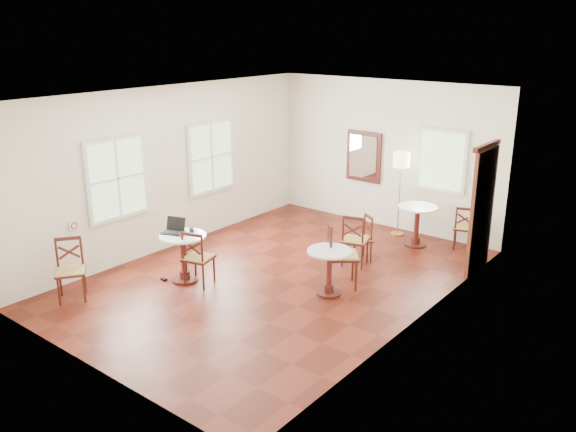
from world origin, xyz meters
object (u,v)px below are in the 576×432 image
object	(u,v)px
floor_lamp	(401,165)
power_adapter	(164,279)
chair_near_b	(70,270)
chair_mid_a	(355,240)
cafe_table_mid	(329,267)
water_glass	(181,235)
chair_mid_b	(340,255)
cafe_table_back	(417,221)
navy_mug	(192,230)
chair_near_a	(198,258)
chair_back_a	(465,228)
cafe_table_near	(184,253)
laptop	(174,229)
chair_back_b	(361,239)
mouse	(182,235)

from	to	relation	value
floor_lamp	power_adapter	distance (m)	5.00
chair_near_b	chair_mid_a	size ratio (longest dim) A/B	1.02
chair_mid_a	floor_lamp	distance (m)	2.12
cafe_table_mid	power_adapter	size ratio (longest dim) A/B	7.12
chair_near_b	water_glass	world-z (taller)	chair_near_b
chair_mid_b	floor_lamp	distance (m)	2.95
cafe_table_back	navy_mug	size ratio (longest dim) A/B	7.58
chair_near_a	chair_mid_b	size ratio (longest dim) A/B	0.86
chair_near_b	chair_mid_b	world-z (taller)	chair_mid_b
cafe_table_mid	chair_back_a	world-z (taller)	chair_back_a
cafe_table_mid	chair_near_b	size ratio (longest dim) A/B	0.77
cafe_table_mid	chair_mid_b	size ratio (longest dim) A/B	0.68
cafe_table_near	navy_mug	world-z (taller)	navy_mug
laptop	chair_near_b	bearing A→B (deg)	-131.59
cafe_table_back	power_adapter	size ratio (longest dim) A/B	7.55
chair_near_b	floor_lamp	xyz separation A→B (m)	(2.48, 5.70, 0.95)
chair_near_a	cafe_table_near	bearing A→B (deg)	-7.95
chair_mid_a	laptop	xyz separation A→B (m)	(-2.02, -2.30, 0.39)
water_glass	navy_mug	bearing A→B (deg)	99.66
chair_back_b	mouse	xyz separation A→B (m)	(-1.75, -2.58, 0.40)
mouse	water_glass	world-z (taller)	water_glass
chair_back_a	laptop	xyz separation A→B (m)	(-3.19, -4.24, 0.44)
chair_near_b	water_glass	distance (m)	1.73
laptop	floor_lamp	bearing A→B (deg)	47.18
cafe_table_back	laptop	distance (m)	4.55
floor_lamp	water_glass	distance (m)	4.60
cafe_table_back	chair_mid_a	distance (m)	1.59
chair_near_b	mouse	xyz separation A→B (m)	(0.87, 1.48, 0.34)
cafe_table_near	chair_near_b	size ratio (longest dim) A/B	0.84
cafe_table_near	chair_mid_b	xyz separation A→B (m)	(2.10, 1.41, 0.04)
chair_near_a	navy_mug	bearing A→B (deg)	-43.21
mouse	power_adapter	world-z (taller)	mouse
water_glass	cafe_table_near	bearing A→B (deg)	124.53
chair_near_a	chair_mid_b	world-z (taller)	chair_mid_b
cafe_table_mid	water_glass	xyz separation A→B (m)	(-2.07, -1.15, 0.38)
chair_back_b	chair_mid_b	bearing A→B (deg)	-38.95
cafe_table_near	chair_near_b	bearing A→B (deg)	-119.02
navy_mug	water_glass	size ratio (longest dim) A/B	1.21
water_glass	chair_near_a	bearing A→B (deg)	33.28
chair_near_b	chair_mid_b	distance (m)	4.15
chair_mid_b	cafe_table_mid	bearing A→B (deg)	146.38
chair_near_a	water_glass	xyz separation A→B (m)	(-0.22, -0.14, 0.38)
cafe_table_back	chair_mid_a	xyz separation A→B (m)	(-0.40, -1.54, -0.02)
cafe_table_near	chair_near_a	bearing A→B (deg)	8.29
chair_back_a	chair_mid_b	bearing A→B (deg)	54.19
chair_mid_a	power_adapter	size ratio (longest dim) A/B	9.01
mouse	water_glass	bearing A→B (deg)	-52.64
chair_near_a	chair_mid_b	xyz separation A→B (m)	(1.81, 1.37, 0.07)
chair_mid_b	water_glass	size ratio (longest dim) A/B	12.61
chair_back_a	water_glass	size ratio (longest dim) A/B	9.84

